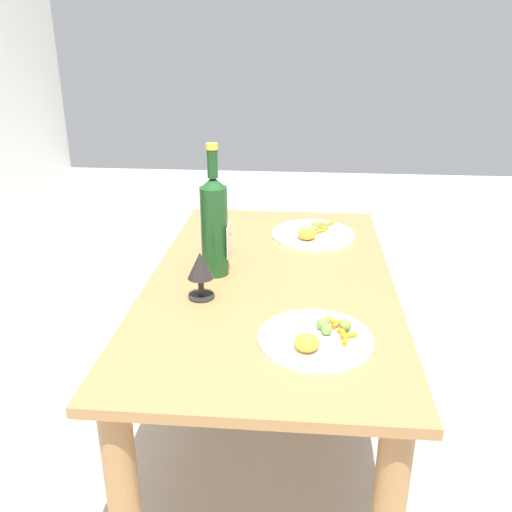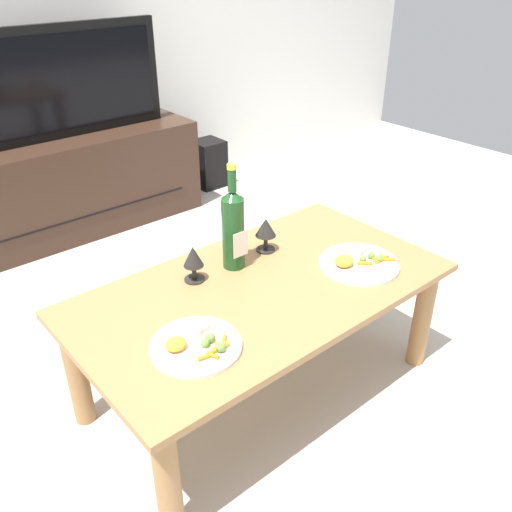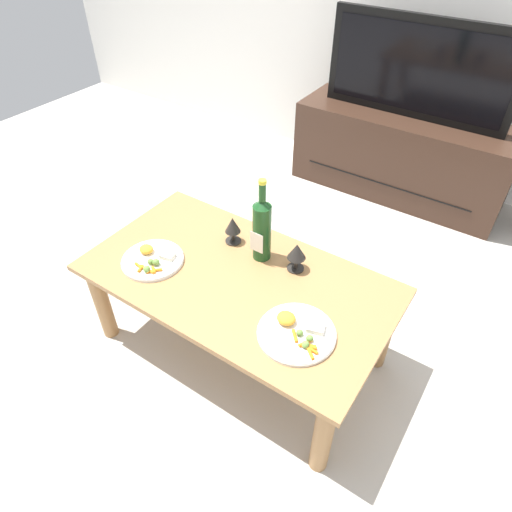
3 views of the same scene
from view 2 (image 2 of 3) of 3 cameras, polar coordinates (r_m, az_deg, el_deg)
ground_plane at (r=2.09m, az=0.52°, el=-13.66°), size 6.40×6.40×0.00m
dining_table at (r=1.85m, az=0.58°, el=-5.14°), size 1.26×0.69×0.45m
tv_stand at (r=3.26m, az=-18.21°, el=7.34°), size 1.37×0.45×0.54m
tv_screen at (r=3.10m, az=-19.86°, el=16.80°), size 1.12×0.05×0.57m
floor_speaker at (r=3.73m, az=-5.01°, el=9.68°), size 0.19×0.19×0.31m
wine_bottle at (r=1.84m, az=-2.42°, el=3.07°), size 0.08×0.08×0.38m
goblet_left at (r=1.81m, az=-6.62°, el=-0.26°), size 0.07×0.07×0.13m
goblet_right at (r=1.97m, az=1.04°, el=2.84°), size 0.08×0.08×0.13m
dinner_plate_left at (r=1.55m, az=-6.35°, el=-9.24°), size 0.26×0.26×0.05m
dinner_plate_right at (r=1.95m, az=10.73°, el=-0.67°), size 0.28×0.28×0.05m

